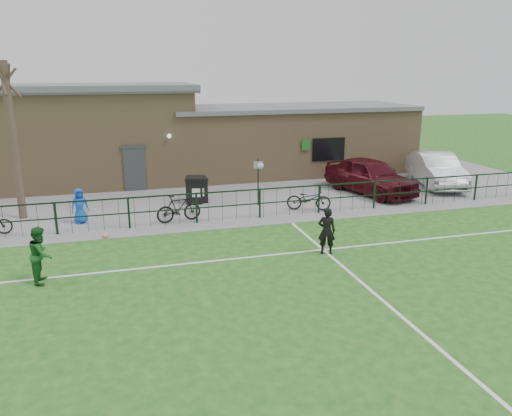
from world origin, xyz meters
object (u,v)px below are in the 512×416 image
object	(u,v)px
bicycle_e	(309,199)
spectator_child	(80,206)
wheelie_bin_left	(199,190)
wheelie_bin_right	(195,191)
sign_post	(258,182)
car_maroon	(370,176)
car_silver	(436,170)
bicycle_d	(179,208)
ball_ground	(105,235)
outfield_player	(41,254)
bare_tree	(14,143)

from	to	relation	value
bicycle_e	spectator_child	xyz separation A→B (m)	(-9.02, 0.67, 0.20)
bicycle_e	wheelie_bin_left	bearing A→B (deg)	79.25
wheelie_bin_right	sign_post	distance (m)	2.85
wheelie_bin_left	car_maroon	size ratio (longest dim) A/B	0.21
car_silver	bicycle_d	size ratio (longest dim) A/B	2.81
spectator_child	ball_ground	world-z (taller)	spectator_child
bicycle_d	ball_ground	xyz separation A→B (m)	(-2.72, -1.23, -0.44)
car_silver	bicycle_e	size ratio (longest dim) A/B	2.71
bicycle_d	outfield_player	world-z (taller)	outfield_player
wheelie_bin_right	ball_ground	xyz separation A→B (m)	(-3.75, -3.89, -0.44)
outfield_player	spectator_child	bearing A→B (deg)	-4.03
wheelie_bin_left	outfield_player	xyz separation A→B (m)	(-5.57, -7.30, 0.26)
car_maroon	spectator_child	xyz separation A→B (m)	(-12.87, -1.28, -0.16)
wheelie_bin_left	sign_post	size ratio (longest dim) A/B	0.51
bare_tree	wheelie_bin_right	bearing A→B (deg)	4.11
wheelie_bin_right	car_silver	distance (m)	12.16
car_maroon	ball_ground	bearing A→B (deg)	179.87
wheelie_bin_right	bicycle_e	bearing A→B (deg)	-17.29
bare_tree	bicycle_e	world-z (taller)	bare_tree
bicycle_e	outfield_player	xyz separation A→B (m)	(-9.73, -4.71, 0.29)
wheelie_bin_left	bicycle_e	bearing A→B (deg)	-32.60
bicycle_d	ball_ground	size ratio (longest dim) A/B	8.16
wheelie_bin_right	bicycle_d	world-z (taller)	wheelie_bin_right
bicycle_d	outfield_player	size ratio (longest dim) A/B	1.10
wheelie_bin_left	bicycle_e	xyz separation A→B (m)	(4.16, -2.59, -0.03)
bare_tree	wheelie_bin_right	size ratio (longest dim) A/B	5.64
bare_tree	bicycle_d	xyz separation A→B (m)	(5.87, -2.17, -2.45)
car_maroon	bicycle_e	size ratio (longest dim) A/B	2.70
wheelie_bin_left	car_silver	xyz separation A→B (m)	(11.96, -0.08, 0.30)
bare_tree	ball_ground	bearing A→B (deg)	-47.18
wheelie_bin_left	wheelie_bin_right	size ratio (longest dim) A/B	0.95
wheelie_bin_right	bare_tree	bearing A→B (deg)	-163.52
sign_post	bicycle_d	bearing A→B (deg)	-157.27
wheelie_bin_left	spectator_child	distance (m)	5.23
car_silver	outfield_player	world-z (taller)	car_silver
sign_post	spectator_child	xyz separation A→B (m)	(-7.22, -0.65, -0.33)
spectator_child	outfield_player	world-z (taller)	outfield_player
car_maroon	bicycle_d	bearing A→B (deg)	177.18
spectator_child	outfield_player	size ratio (longest dim) A/B	0.85
outfield_player	bicycle_e	bearing A→B (deg)	-60.69
bare_tree	outfield_player	distance (m)	7.22
bicycle_e	spectator_child	size ratio (longest dim) A/B	1.35
wheelie_bin_left	bicycle_e	world-z (taller)	wheelie_bin_left
car_maroon	car_silver	xyz separation A→B (m)	(3.94, 0.55, -0.03)
bare_tree	outfield_player	bearing A→B (deg)	-77.16
wheelie_bin_right	spectator_child	world-z (taller)	spectator_child
bicycle_e	wheelie_bin_right	bearing A→B (deg)	81.45
car_maroon	outfield_player	size ratio (longest dim) A/B	3.10
wheelie_bin_left	car_silver	distance (m)	11.96
car_silver	ball_ground	world-z (taller)	car_silver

